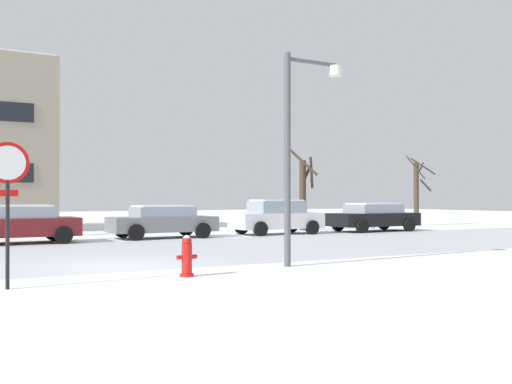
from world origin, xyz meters
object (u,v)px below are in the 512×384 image
parked_car_maroon (22,224)px  parked_car_gray (163,221)px  fire_hydrant (187,256)px  parked_car_black (374,217)px  stop_sign (8,186)px  street_lamp (298,135)px  parked_car_white (277,217)px

parked_car_maroon → parked_car_gray: (5.45, 0.24, -0.02)m
fire_hydrant → parked_car_black: 18.41m
stop_sign → street_lamp: size_ratio=0.52×
parked_car_maroon → parked_car_white: size_ratio=0.94×
street_lamp → parked_car_maroon: size_ratio=1.33×
stop_sign → parked_car_white: bearing=42.4°
stop_sign → parked_car_gray: size_ratio=0.62×
parked_car_maroon → stop_sign: bearing=-98.7°
parked_car_gray → parked_car_black: parked_car_black is taller
parked_car_gray → parked_car_black: (10.89, -0.30, 0.02)m
street_lamp → parked_car_white: 12.73m
parked_car_white → parked_car_black: 5.45m
parked_car_gray → parked_car_maroon: bearing=-177.5°
street_lamp → parked_car_gray: street_lamp is taller
stop_sign → fire_hydrant: bearing=0.4°
stop_sign → parked_car_gray: 13.68m
parked_car_maroon → parked_car_black: 16.34m
street_lamp → stop_sign: bearing=-175.2°
fire_hydrant → street_lamp: size_ratio=0.17×
fire_hydrant → street_lamp: (3.14, 0.53, 2.76)m
fire_hydrant → parked_car_maroon: parked_car_maroon is taller
parked_car_maroon → parked_car_white: 10.90m
parked_car_white → parked_car_black: (5.45, -0.25, -0.07)m
street_lamp → parked_car_white: street_lamp is taller
parked_car_black → stop_sign: bearing=-148.0°
stop_sign → parked_car_gray: (7.18, 11.59, -1.17)m
street_lamp → parked_car_maroon: street_lamp is taller
parked_car_maroon → parked_car_gray: parked_car_maroon is taller
street_lamp → parked_car_gray: 11.32m
fire_hydrant → parked_car_maroon: (-1.78, 11.32, 0.29)m
parked_car_white → parked_car_black: bearing=-2.7°
parked_car_white → parked_car_gray: bearing=179.5°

